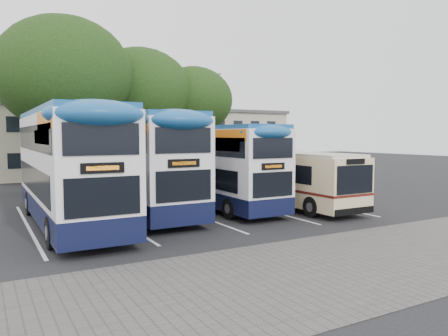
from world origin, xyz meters
name	(u,v)px	position (x,y,z in m)	size (l,w,h in m)	color
ground	(317,222)	(0.00, 0.00, 0.00)	(120.00, 120.00, 0.00)	black
paving_strip	(378,257)	(-2.00, -5.00, 0.01)	(40.00, 6.00, 0.01)	#595654
bay_lines	(187,212)	(-3.75, 5.00, 0.01)	(14.12, 11.00, 0.01)	silver
depot_building	(127,141)	(0.00, 26.99, 3.15)	(32.40, 8.40, 6.20)	#AEAA8C
lamp_post	(217,119)	(6.00, 19.97, 5.08)	(0.25, 1.05, 9.06)	gray
tree_left	(64,75)	(-7.35, 16.22, 7.61)	(8.79, 8.79, 11.36)	black
tree_mid	(140,93)	(-1.50, 18.49, 6.90)	(7.96, 7.96, 10.29)	black
tree_right	(193,100)	(3.02, 18.47, 6.50)	(6.35, 6.35, 9.22)	black
bus_dd_left	(68,162)	(-9.20, 4.60, 2.58)	(2.72, 11.23, 4.68)	black
bus_dd_mid	(136,159)	(-5.85, 6.14, 2.52)	(2.67, 10.99, 4.58)	black
bus_dd_right	(216,163)	(-1.81, 5.67, 2.28)	(2.40, 9.92, 4.13)	black
bus_single	(286,175)	(1.60, 4.25, 1.60)	(2.40, 9.45, 2.82)	beige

